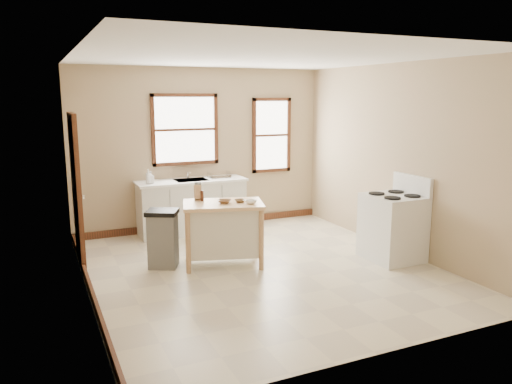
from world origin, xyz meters
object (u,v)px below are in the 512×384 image
kitchen_island (223,234)px  trash_bin (163,239)px  pepper_grinder (202,196)px  bowl_c (251,202)px  gas_stove (393,218)px  soap_bottle_a (148,176)px  dish_rack (219,175)px  bowl_b (240,201)px  soap_bottle_b (151,177)px  bowl_a (225,201)px  knife_block (198,193)px

kitchen_island → trash_bin: kitchen_island is taller
pepper_grinder → bowl_c: (0.55, -0.44, -0.05)m
bowl_c → gas_stove: 2.07m
soap_bottle_a → dish_rack: soap_bottle_a is taller
bowl_b → trash_bin: 1.17m
soap_bottle_a → bowl_c: bearing=-43.1°
pepper_grinder → trash_bin: size_ratio=0.19×
soap_bottle_b → dish_rack: (1.20, 0.05, -0.05)m
soap_bottle_b → bowl_c: soap_bottle_b is taller
bowl_a → trash_bin: bearing=161.2°
bowl_b → knife_block: bearing=141.1°
dish_rack → trash_bin: bearing=-154.0°
bowl_a → gas_stove: size_ratio=0.15×
knife_block → pepper_grinder: size_ratio=1.33×
bowl_b → trash_bin: size_ratio=0.19×
trash_bin → gas_stove: bearing=8.8°
soap_bottle_b → bowl_c: size_ratio=1.24×
soap_bottle_b → bowl_a: size_ratio=1.04×
bowl_a → bowl_c: bowl_c is taller
knife_block → pepper_grinder: 0.11m
soap_bottle_a → bowl_b: bearing=-43.6°
soap_bottle_b → trash_bin: bearing=-105.5°
soap_bottle_b → pepper_grinder: (0.38, -1.50, -0.06)m
knife_block → bowl_a: size_ratio=1.08×
knife_block → gas_stove: gas_stove is taller
soap_bottle_a → pepper_grinder: (0.42, -1.49, -0.08)m
soap_bottle_b → dish_rack: size_ratio=0.52×
dish_rack → trash_bin: size_ratio=0.46×
bowl_c → gas_stove: size_ratio=0.13×
soap_bottle_a → trash_bin: soap_bottle_a is taller
bowl_b → pepper_grinder: bearing=147.7°
bowl_c → knife_block: bearing=136.8°
bowl_b → trash_bin: bowl_b is taller
soap_bottle_a → pepper_grinder: size_ratio=1.56×
soap_bottle_a → gas_stove: (2.93, -2.49, -0.43)m
dish_rack → bowl_c: bearing=-119.6°
kitchen_island → pepper_grinder: 0.60m
kitchen_island → bowl_a: (0.01, -0.03, 0.46)m
soap_bottle_b → gas_stove: size_ratio=0.16×
kitchen_island → pepper_grinder: (-0.23, 0.22, 0.52)m
knife_block → trash_bin: (-0.54, -0.08, -0.58)m
soap_bottle_a → pepper_grinder: soap_bottle_a is taller
kitchen_island → trash_bin: (-0.79, 0.24, -0.04)m
bowl_c → trash_bin: bowl_c is taller
soap_bottle_a → trash_bin: (-0.15, -1.47, -0.64)m
pepper_grinder → bowl_b: size_ratio=1.00×
soap_bottle_a → knife_block: (0.39, -1.39, -0.06)m
bowl_b → bowl_c: bearing=-58.0°
kitchen_island → knife_block: (-0.26, 0.32, 0.54)m
pepper_grinder → trash_bin: 0.79m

